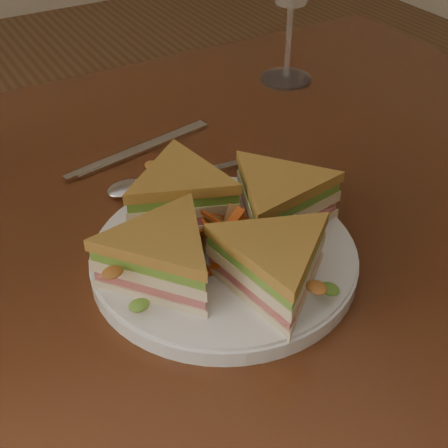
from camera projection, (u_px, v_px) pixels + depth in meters
name	position (u px, v px, depth m)	size (l,w,h in m)	color
table	(182.00, 274.00, 0.76)	(1.20, 0.80, 0.75)	#35180C
plate	(224.00, 258.00, 0.62)	(0.26, 0.26, 0.02)	silver
sandwich_wedges	(224.00, 228.00, 0.60)	(0.29, 0.29, 0.06)	beige
crisps_mound	(224.00, 231.00, 0.60)	(0.09, 0.09, 0.05)	#D4551B
spoon	(146.00, 185.00, 0.73)	(0.18, 0.04, 0.01)	silver
knife	(135.00, 152.00, 0.79)	(0.21, 0.05, 0.00)	silver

